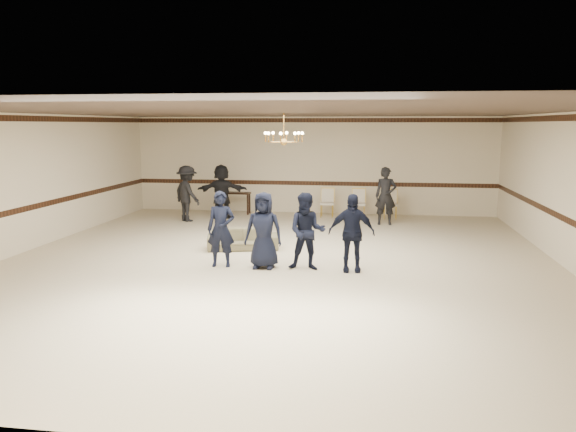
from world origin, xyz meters
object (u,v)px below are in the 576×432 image
Objects in this scene: chandelier at (284,128)px; adult_right at (386,196)px; banquet_chair_right at (390,204)px; console_table at (237,203)px; settee at (243,239)px; banquet_chair_mid at (358,204)px; boy_c at (307,232)px; boy_b at (264,230)px; adult_left at (187,194)px; adult_mid at (222,191)px; banquet_chair_left at (327,203)px; boy_a at (221,229)px; boy_d at (351,233)px.

chandelier is 5.14m from adult_right.
banquet_chair_right is 1.06× the size of console_table.
settee is 1.83× the size of banquet_chair_mid.
boy_c is 0.95× the size of settee.
boy_c is 6.74m from banquet_chair_mid.
console_table is at bearing 113.45° from boy_c.
boy_b is 6.14m from adult_right.
adult_left is (-3.41, 5.27, 0.06)m from boy_b.
settee is at bearing 103.13° from adult_mid.
chandelier is 5.74m from banquet_chair_left.
boy_c reaches higher than console_table.
boy_c is 0.93× the size of adult_left.
console_table is at bearing 109.36° from boy_b.
adult_left is 6.35m from banquet_chair_right.
banquet_chair_right is at bearing 68.85° from boy_b.
adult_left is at bearing 128.26° from boy_c.
boy_b is 6.47m from adult_mid.
boy_a is 0.95× the size of settee.
boy_b is 0.93× the size of adult_left.
adult_left reaches higher than boy_b.
adult_left is (-2.57, 3.60, 0.61)m from settee.
boy_a is 5.83m from adult_left.
banquet_chair_right is (3.67, 6.67, -0.34)m from boy_a.
settee is (-1.74, 1.67, -0.55)m from boy_c.
boy_c is 1.74× the size of banquet_chair_left.
chandelier is at bearing 171.76° from adult_left.
boy_c and boy_d have the same top height.
adult_mid is 1.99× the size of console_table.
boy_d is 0.93× the size of adult_left.
boy_a is at bearing -106.65° from banquet_chair_left.
boy_b is 1.74× the size of banquet_chair_mid.
boy_a is at bearing 178.96° from boy_c.
banquet_chair_right is (0.18, 1.11, -0.40)m from adult_right.
boy_b is 0.93× the size of adult_mid.
console_table is (-5.00, 0.20, -0.09)m from banquet_chair_right.
adult_right reaches higher than boy_c.
chandelier reaches higher than boy_c.
boy_a is 7.20m from banquet_chair_mid.
boy_d is (0.90, 0.00, 0.00)m from boy_c.
adult_left is at bearing 129.62° from boy_d.
boy_d is 0.93× the size of adult_right.
adult_mid and adult_right have the same top height.
boy_c is 1.84× the size of console_table.
adult_right is (1.69, 5.57, 0.06)m from boy_c.
adult_left is (-2.51, 5.27, 0.06)m from boy_a.
boy_c is at bearing -99.23° from banquet_chair_mid.
chandelier reaches higher than console_table.
adult_left and adult_right have the same top height.
chandelier reaches higher than boy_b.
settee is at bearing 142.61° from boy_d.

